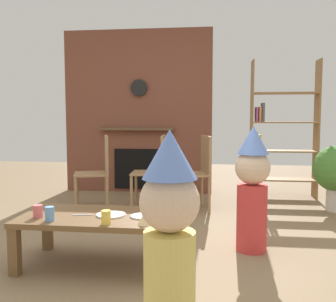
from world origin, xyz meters
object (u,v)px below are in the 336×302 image
object	(u,v)px
child_in_pink	(252,185)
coffee_table	(94,222)
child_with_cone_hat	(170,233)
paper_cup_center	(50,214)
paper_cup_near_right	(38,211)
dining_chair_right	(198,168)
paper_plate_rear	(142,216)
dining_chair_left	(99,168)
birthday_cake_slice	(145,218)
bookshelf	(279,134)
paper_cup_near_left	(106,217)
dining_chair_middle	(156,167)
paper_plate_front	(111,215)

from	to	relation	value
child_in_pink	coffee_table	bearing A→B (deg)	0.00
child_with_cone_hat	paper_cup_center	bearing A→B (deg)	15.90
paper_cup_near_right	paper_cup_center	size ratio (longest dim) A/B	0.89
paper_cup_near_right	dining_chair_right	distance (m)	2.20
paper_plate_rear	dining_chair_left	xyz separation A→B (m)	(-0.85, 1.69, 0.12)
paper_cup_near_right	child_in_pink	distance (m)	1.70
coffee_table	birthday_cake_slice	size ratio (longest dim) A/B	10.76
bookshelf	paper_cup_near_left	distance (m)	3.36
paper_cup_near_right	paper_cup_near_left	bearing A→B (deg)	-11.91
bookshelf	child_with_cone_hat	world-z (taller)	bookshelf
paper_cup_near_left	dining_chair_middle	world-z (taller)	dining_chair_middle
coffee_table	dining_chair_right	world-z (taller)	dining_chair_right
bookshelf	coffee_table	world-z (taller)	bookshelf
paper_plate_front	dining_chair_middle	world-z (taller)	dining_chair_middle
paper_plate_front	child_with_cone_hat	bearing A→B (deg)	-59.36
dining_chair_left	paper_plate_front	bearing A→B (deg)	91.92
paper_cup_near_right	dining_chair_middle	bearing A→B (deg)	73.02
birthday_cake_slice	dining_chair_right	bearing A→B (deg)	81.54
paper_cup_center	dining_chair_middle	distance (m)	2.05
bookshelf	paper_plate_front	size ratio (longest dim) A/B	8.72
paper_plate_front	child_in_pink	bearing A→B (deg)	22.57
paper_cup_near_left	dining_chair_middle	xyz separation A→B (m)	(0.04, 2.03, 0.08)
birthday_cake_slice	child_in_pink	xyz separation A→B (m)	(0.79, 0.65, 0.13)
paper_cup_center	child_with_cone_hat	xyz separation A→B (m)	(0.94, -0.73, 0.12)
birthday_cake_slice	child_in_pink	distance (m)	1.03
paper_cup_near_left	birthday_cake_slice	xyz separation A→B (m)	(0.26, 0.03, -0.01)
paper_plate_front	dining_chair_left	size ratio (longest dim) A/B	0.24
paper_cup_center	child_with_cone_hat	bearing A→B (deg)	-37.82
dining_chair_left	dining_chair_right	distance (m)	1.20
paper_cup_near_left	birthday_cake_slice	bearing A→B (deg)	5.95
paper_plate_front	paper_plate_rear	world-z (taller)	same
child_in_pink	dining_chair_left	xyz separation A→B (m)	(-1.69, 1.22, -0.04)
bookshelf	dining_chair_middle	distance (m)	1.86
birthday_cake_slice	paper_cup_center	bearing A→B (deg)	179.56
child_in_pink	birthday_cake_slice	bearing A→B (deg)	19.73
paper_cup_near_left	dining_chair_left	bearing A→B (deg)	108.57
child_with_cone_hat	child_in_pink	distance (m)	1.48
paper_cup_near_right	birthday_cake_slice	distance (m)	0.82
paper_cup_near_right	dining_chair_left	size ratio (longest dim) A/B	0.10
coffee_table	child_with_cone_hat	xyz separation A→B (m)	(0.69, -0.94, 0.24)
paper_cup_near_right	paper_plate_front	world-z (taller)	paper_cup_near_right
paper_cup_center	child_in_pink	bearing A→B (deg)	23.68
child_with_cone_hat	dining_chair_middle	distance (m)	2.77
child_with_cone_hat	child_in_pink	bearing A→B (deg)	-57.53
paper_plate_front	birthday_cake_slice	distance (m)	0.36
paper_cup_center	dining_chair_right	world-z (taller)	dining_chair_right
dining_chair_middle	birthday_cake_slice	bearing A→B (deg)	93.58
dining_chair_left	dining_chair_middle	world-z (taller)	same
child_with_cone_hat	dining_chair_middle	size ratio (longest dim) A/B	1.18
child_in_pink	dining_chair_left	bearing A→B (deg)	-55.57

